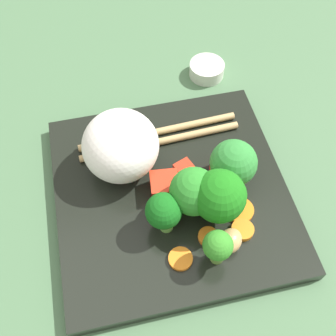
# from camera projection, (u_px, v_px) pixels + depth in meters

# --- Properties ---
(ground_plane) EXTENTS (1.10, 1.10, 0.02)m
(ground_plane) POSITION_uv_depth(u_px,v_px,m) (171.00, 201.00, 0.49)
(ground_plane) COLOR #486D48
(square_plate) EXTENTS (0.27, 0.27, 0.02)m
(square_plate) POSITION_uv_depth(u_px,v_px,m) (171.00, 193.00, 0.48)
(square_plate) COLOR black
(square_plate) RESTS_ON ground_plane
(rice_mound) EXTENTS (0.10, 0.10, 0.08)m
(rice_mound) POSITION_uv_depth(u_px,v_px,m) (121.00, 146.00, 0.46)
(rice_mound) COLOR white
(rice_mound) RESTS_ON square_plate
(broccoli_floret_0) EXTENTS (0.04, 0.04, 0.06)m
(broccoli_floret_0) POSITION_uv_depth(u_px,v_px,m) (164.00, 212.00, 0.42)
(broccoli_floret_0) COLOR #6BAD46
(broccoli_floret_0) RESTS_ON square_plate
(broccoli_floret_1) EXTENTS (0.05, 0.05, 0.07)m
(broccoli_floret_1) POSITION_uv_depth(u_px,v_px,m) (194.00, 192.00, 0.42)
(broccoli_floret_1) COLOR #5AA039
(broccoli_floret_1) RESTS_ON square_plate
(broccoli_floret_2) EXTENTS (0.06, 0.06, 0.07)m
(broccoli_floret_2) POSITION_uv_depth(u_px,v_px,m) (219.00, 197.00, 0.41)
(broccoli_floret_2) COLOR #719E4D
(broccoli_floret_2) RESTS_ON square_plate
(broccoli_floret_3) EXTENTS (0.05, 0.05, 0.06)m
(broccoli_floret_3) POSITION_uv_depth(u_px,v_px,m) (235.00, 167.00, 0.45)
(broccoli_floret_3) COLOR #74A444
(broccoli_floret_3) RESTS_ON square_plate
(broccoli_floret_4) EXTENTS (0.03, 0.03, 0.05)m
(broccoli_floret_4) POSITION_uv_depth(u_px,v_px,m) (218.00, 247.00, 0.40)
(broccoli_floret_4) COLOR olive
(broccoli_floret_4) RESTS_ON square_plate
(carrot_slice_0) EXTENTS (0.04, 0.04, 0.00)m
(carrot_slice_0) POSITION_uv_depth(u_px,v_px,m) (240.00, 210.00, 0.45)
(carrot_slice_0) COLOR orange
(carrot_slice_0) RESTS_ON square_plate
(carrot_slice_1) EXTENTS (0.03, 0.03, 0.01)m
(carrot_slice_1) POSITION_uv_depth(u_px,v_px,m) (242.00, 230.00, 0.44)
(carrot_slice_1) COLOR orange
(carrot_slice_1) RESTS_ON square_plate
(carrot_slice_2) EXTENTS (0.03, 0.03, 0.00)m
(carrot_slice_2) POSITION_uv_depth(u_px,v_px,m) (180.00, 259.00, 0.42)
(carrot_slice_2) COLOR orange
(carrot_slice_2) RESTS_ON square_plate
(carrot_slice_3) EXTENTS (0.02, 0.02, 0.01)m
(carrot_slice_3) POSITION_uv_depth(u_px,v_px,m) (208.00, 237.00, 0.44)
(carrot_slice_3) COLOR orange
(carrot_slice_3) RESTS_ON square_plate
(pepper_chunk_0) EXTENTS (0.03, 0.03, 0.02)m
(pepper_chunk_0) POSITION_uv_depth(u_px,v_px,m) (211.00, 193.00, 0.46)
(pepper_chunk_0) COLOR red
(pepper_chunk_0) RESTS_ON square_plate
(pepper_chunk_1) EXTENTS (0.03, 0.03, 0.01)m
(pepper_chunk_1) POSITION_uv_depth(u_px,v_px,m) (218.00, 173.00, 0.48)
(pepper_chunk_1) COLOR red
(pepper_chunk_1) RESTS_ON square_plate
(pepper_chunk_2) EXTENTS (0.03, 0.03, 0.02)m
(pepper_chunk_2) POSITION_uv_depth(u_px,v_px,m) (165.00, 188.00, 0.46)
(pepper_chunk_2) COLOR red
(pepper_chunk_2) RESTS_ON square_plate
(pepper_chunk_3) EXTENTS (0.03, 0.03, 0.02)m
(pepper_chunk_3) POSITION_uv_depth(u_px,v_px,m) (185.00, 171.00, 0.48)
(pepper_chunk_3) COLOR red
(pepper_chunk_3) RESTS_ON square_plate
(pepper_chunk_4) EXTENTS (0.02, 0.02, 0.02)m
(pepper_chunk_4) POSITION_uv_depth(u_px,v_px,m) (168.00, 206.00, 0.45)
(pepper_chunk_4) COLOR red
(pepper_chunk_4) RESTS_ON square_plate
(chicken_piece_0) EXTENTS (0.02, 0.03, 0.02)m
(chicken_piece_0) POSITION_uv_depth(u_px,v_px,m) (192.00, 189.00, 0.46)
(chicken_piece_0) COLOR tan
(chicken_piece_0) RESTS_ON square_plate
(chicken_piece_1) EXTENTS (0.04, 0.04, 0.02)m
(chicken_piece_1) POSITION_uv_depth(u_px,v_px,m) (230.00, 241.00, 0.43)
(chicken_piece_1) COLOR tan
(chicken_piece_1) RESTS_ON square_plate
(chopstick_pair) EXTENTS (0.20, 0.04, 0.01)m
(chopstick_pair) POSITION_uv_depth(u_px,v_px,m) (156.00, 137.00, 0.51)
(chopstick_pair) COLOR tan
(chopstick_pair) RESTS_ON square_plate
(sauce_cup) EXTENTS (0.05, 0.05, 0.02)m
(sauce_cup) POSITION_uv_depth(u_px,v_px,m) (207.00, 70.00, 0.59)
(sauce_cup) COLOR silver
(sauce_cup) RESTS_ON ground_plane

